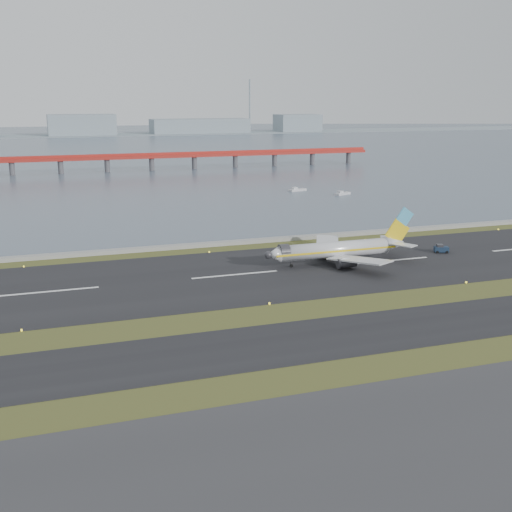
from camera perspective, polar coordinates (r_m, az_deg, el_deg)
The scene contains 12 objects.
ground at distance 117.12m, azimuth 2.47°, elevation -5.43°, with size 1000.00×1000.00×0.00m, color #344418.
apron_strip at distance 73.67m, azimuth 19.13°, elevation -18.59°, with size 1000.00×50.00×0.10m, color #303032.
taxiway_strip at distance 106.72m, azimuth 4.83°, elevation -7.40°, with size 1000.00×18.00×0.10m, color black.
runway_strip at distance 144.16m, azimuth -1.88°, elevation -1.69°, with size 1000.00×45.00×0.10m, color black.
seawall at distance 172.10m, azimuth -4.82°, elevation 0.99°, with size 1000.00×2.50×1.00m, color gray.
bay_water at distance 565.61m, azimuth -15.00°, elevation 9.47°, with size 1400.00×800.00×1.30m, color #455363.
red_pier at distance 359.37m, azimuth -9.28°, elevation 8.66°, with size 260.00×5.00×10.20m.
far_shoreline at distance 725.59m, azimuth -14.92°, elevation 10.82°, with size 1400.00×80.00×60.50m.
airliner at distance 154.90m, azimuth 7.47°, elevation 0.60°, with size 38.52×32.89×12.80m.
pushback_tug at distance 171.15m, azimuth 16.13°, elevation 0.62°, with size 4.00×3.08×2.26m.
workboat_near at distance 267.05m, azimuth 7.68°, elevation 5.53°, with size 7.82×5.15×1.82m.
workboat_far at distance 275.99m, azimuth 3.67°, elevation 5.90°, with size 8.21×4.43×1.90m.
Camera 1 is at (-40.63, -102.83, 38.64)m, focal length 45.00 mm.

